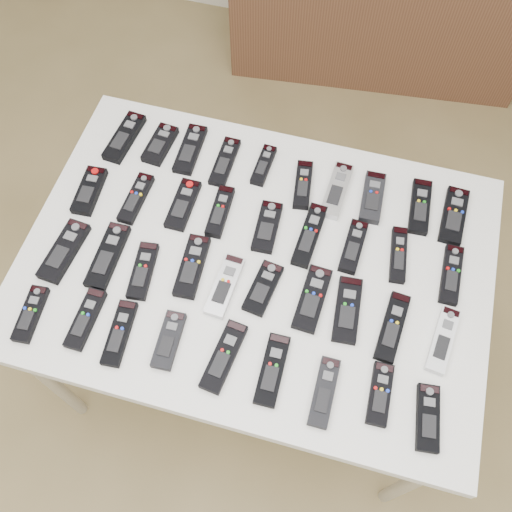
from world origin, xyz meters
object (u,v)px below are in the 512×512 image
(remote_6, at_px, (337,190))
(remote_35, at_px, (324,392))
(remote_11, at_px, (136,198))
(remote_24, at_px, (263,288))
(remote_13, at_px, (220,212))
(remote_16, at_px, (353,247))
(remote_2, at_px, (190,149))
(remote_10, at_px, (89,191))
(remote_19, at_px, (64,251))
(remote_3, at_px, (225,162))
(remote_37, at_px, (428,418))
(remote_25, at_px, (312,299))
(remote_28, at_px, (443,340))
(remote_1, at_px, (160,144))
(remote_30, at_px, (86,319))
(remote_31, at_px, (120,333))
(remote_29, at_px, (31,314))
(remote_0, at_px, (125,137))
(remote_8, at_px, (420,207))
(remote_20, at_px, (108,256))
(remote_33, at_px, (224,356))
(sideboard, at_px, (383,7))
(remote_15, at_px, (309,235))
(remote_4, at_px, (264,165))
(remote_22, at_px, (192,266))
(remote_9, at_px, (454,216))
(remote_17, at_px, (398,255))
(table, at_px, (256,269))
(remote_18, at_px, (451,275))
(remote_21, at_px, (143,271))
(remote_7, at_px, (372,197))
(remote_34, at_px, (272,370))
(remote_23, at_px, (225,286))
(remote_26, at_px, (347,310))
(remote_36, at_px, (380,394))

(remote_6, height_order, remote_35, same)
(remote_11, relative_size, remote_24, 1.10)
(remote_13, relative_size, remote_16, 1.02)
(remote_2, height_order, remote_35, remote_35)
(remote_10, relative_size, remote_24, 1.04)
(remote_10, xyz_separation_m, remote_19, (0.01, -0.20, 0.00))
(remote_3, bearing_deg, remote_37, -40.74)
(remote_25, distance_m, remote_28, 0.34)
(remote_1, relative_size, remote_11, 0.86)
(remote_30, distance_m, remote_31, 0.10)
(remote_29, height_order, remote_37, remote_37)
(remote_0, xyz_separation_m, remote_8, (0.89, -0.01, -0.00))
(remote_11, xyz_separation_m, remote_20, (-0.01, -0.19, 0.00))
(remote_33, bearing_deg, remote_8, 61.49)
(sideboard, height_order, remote_15, remote_15)
(remote_4, relative_size, remote_37, 0.89)
(remote_2, xyz_separation_m, remote_29, (-0.22, -0.61, 0.00))
(remote_33, bearing_deg, remote_25, 57.14)
(remote_22, height_order, remote_29, remote_22)
(remote_9, height_order, remote_35, remote_35)
(sideboard, bearing_deg, remote_8, -86.06)
(remote_4, distance_m, remote_17, 0.47)
(remote_2, distance_m, remote_16, 0.57)
(remote_19, xyz_separation_m, remote_24, (0.54, 0.04, -0.00))
(remote_2, xyz_separation_m, remote_37, (0.78, -0.60, 0.00))
(table, distance_m, remote_13, 0.19)
(remote_15, relative_size, remote_16, 1.23)
(remote_4, distance_m, remote_25, 0.44)
(sideboard, relative_size, remote_19, 7.44)
(remote_3, xyz_separation_m, remote_13, (0.04, -0.17, 0.00))
(remote_6, distance_m, remote_15, 0.17)
(remote_18, xyz_separation_m, remote_21, (-0.79, -0.21, 0.00))
(remote_7, height_order, remote_9, remote_7)
(remote_9, bearing_deg, remote_34, -121.62)
(remote_15, bearing_deg, remote_19, -156.62)
(remote_8, bearing_deg, remote_18, -63.37)
(remote_2, distance_m, remote_10, 0.32)
(remote_23, distance_m, remote_26, 0.32)
(remote_6, relative_size, remote_19, 0.99)
(remote_4, relative_size, remote_18, 0.80)
(remote_1, height_order, remote_13, same)
(remote_11, xyz_separation_m, remote_19, (-0.12, -0.21, 0.00))
(remote_17, height_order, remote_33, remote_33)
(remote_8, height_order, remote_15, remote_15)
(remote_36, bearing_deg, remote_28, 52.34)
(remote_0, relative_size, remote_18, 1.07)
(remote_15, xyz_separation_m, remote_34, (-0.00, -0.39, -0.00))
(remote_6, height_order, remote_20, remote_6)
(remote_20, bearing_deg, remote_19, -172.01)
(remote_23, bearing_deg, remote_19, -174.73)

